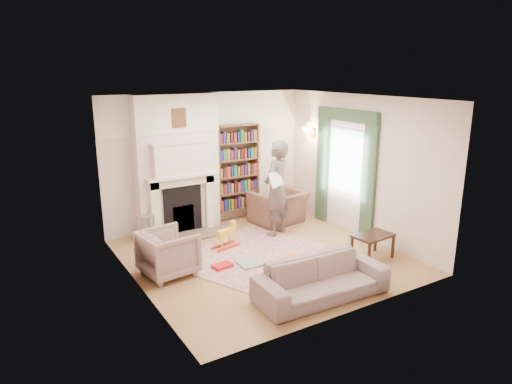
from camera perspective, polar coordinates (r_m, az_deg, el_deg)
floor at (r=8.27m, az=0.91°, el=-8.10°), size 4.50×4.50×0.00m
ceiling at (r=7.61m, az=1.00°, el=11.64°), size 4.50×4.50×0.00m
wall_back at (r=9.76m, az=-6.11°, el=4.06°), size 4.50×0.00×4.50m
wall_front at (r=6.11m, az=12.25°, el=-3.00°), size 4.50×0.00×4.50m
wall_left at (r=6.94m, az=-15.00°, el=-1.00°), size 0.00×4.50×4.50m
wall_right at (r=9.19m, az=12.93°, el=3.06°), size 0.00×4.50×4.50m
fireplace at (r=9.29m, az=-9.76°, el=3.27°), size 1.70×0.58×2.80m
bookcase at (r=9.98m, az=-2.37°, el=3.06°), size 1.00×0.24×1.85m
window at (r=9.46m, az=11.21°, el=3.80°), size 0.02×0.90×1.30m
curtain_left at (r=9.00m, az=13.94°, el=1.43°), size 0.07×0.32×2.40m
curtain_right at (r=10.00m, az=8.30°, el=3.08°), size 0.07×0.32×2.40m
pelmet at (r=9.29m, az=11.29°, el=9.40°), size 0.09×1.70×0.24m
wall_sconce at (r=10.09m, az=6.25°, el=7.29°), size 0.20×0.24×0.24m
rug at (r=8.35m, az=-0.59°, el=-7.83°), size 3.06×2.77×0.01m
armchair_reading at (r=9.95m, az=2.79°, el=-1.89°), size 1.19×1.07×0.70m
armchair_left at (r=7.61m, az=-10.91°, el=-7.47°), size 0.92×0.90×0.75m
sofa at (r=6.87m, az=8.16°, el=-10.69°), size 2.03×0.87×0.58m
man_reading at (r=9.07m, az=2.59°, el=0.42°), size 0.84×0.74×1.92m
newspaper at (r=8.76m, az=2.52°, el=1.62°), size 0.43×0.31×0.29m
coffee_table at (r=8.38m, az=14.35°, el=-6.62°), size 0.74×0.51×0.45m
paraffin_heater at (r=9.07m, az=-13.27°, el=-4.53°), size 0.25×0.25×0.55m
rocking_horse at (r=8.59m, az=-3.82°, el=-5.46°), size 0.60×0.35×0.49m
board_game at (r=7.95m, az=-0.77°, el=-8.90°), size 0.41×0.41×0.03m
game_box_lid at (r=7.85m, az=-4.23°, el=-9.19°), size 0.36×0.26×0.06m
comic_annuals at (r=8.15m, az=4.23°, el=-8.36°), size 0.59×0.53×0.02m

